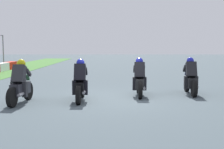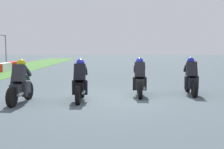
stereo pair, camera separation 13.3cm
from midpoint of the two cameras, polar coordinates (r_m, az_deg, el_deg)
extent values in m
plane|color=#455259|center=(10.96, 0.19, -4.70)|extent=(120.00, 120.00, 0.00)
cube|color=white|center=(24.39, -20.43, 1.37)|extent=(1.94, 0.60, 0.64)
cube|color=red|center=(26.24, -18.87, 1.69)|extent=(1.94, 0.60, 0.64)
cylinder|color=slate|center=(28.24, -20.07, 4.29)|extent=(0.10, 0.10, 2.98)
cylinder|color=black|center=(12.90, 14.94, -1.89)|extent=(0.65, 0.17, 0.64)
cylinder|color=black|center=(11.55, 16.28, -2.78)|extent=(0.65, 0.17, 0.64)
cube|color=black|center=(12.20, 15.59, -1.48)|extent=(1.12, 0.38, 0.40)
ellipsoid|color=black|center=(12.27, 15.54, -0.03)|extent=(0.50, 0.33, 0.24)
cube|color=red|center=(11.70, 16.10, -1.68)|extent=(0.07, 0.16, 0.08)
cylinder|color=#A5A5AD|center=(11.91, 16.67, -2.30)|extent=(0.42, 0.12, 0.10)
cube|color=black|center=(12.05, 15.75, 0.92)|extent=(0.51, 0.43, 0.66)
sphere|color=#1B23AD|center=(12.25, 15.58, 2.59)|extent=(0.32, 0.32, 0.30)
cube|color=#515384|center=(12.65, 15.18, 0.33)|extent=(0.17, 0.27, 0.23)
cube|color=black|center=(12.05, 14.78, -1.54)|extent=(0.19, 0.15, 0.52)
cube|color=black|center=(12.13, 16.63, -1.54)|extent=(0.19, 0.15, 0.52)
cube|color=black|center=(12.39, 14.58, 1.16)|extent=(0.39, 0.12, 0.31)
cube|color=black|center=(12.46, 16.21, 1.15)|extent=(0.39, 0.12, 0.31)
cylinder|color=black|center=(12.21, 5.62, -2.14)|extent=(0.65, 0.17, 0.64)
cylinder|color=black|center=(10.83, 5.94, -3.13)|extent=(0.65, 0.17, 0.64)
cube|color=#282829|center=(11.49, 5.78, -1.72)|extent=(1.11, 0.36, 0.40)
ellipsoid|color=#282829|center=(11.56, 5.77, -0.18)|extent=(0.49, 0.32, 0.24)
cube|color=red|center=(10.99, 5.91, -1.95)|extent=(0.07, 0.16, 0.08)
cylinder|color=#A5A5AD|center=(11.17, 6.68, -2.61)|extent=(0.42, 0.12, 0.10)
cube|color=black|center=(11.34, 5.83, 0.82)|extent=(0.50, 0.42, 0.66)
sphere|color=#1B23AD|center=(11.54, 5.80, 2.60)|extent=(0.31, 0.31, 0.30)
cube|color=slate|center=(11.95, 5.69, 0.20)|extent=(0.17, 0.27, 0.23)
cube|color=black|center=(11.37, 4.80, -1.79)|extent=(0.19, 0.15, 0.52)
cube|color=black|center=(11.39, 6.81, -1.80)|extent=(0.19, 0.15, 0.52)
cube|color=black|center=(11.71, 4.86, 1.08)|extent=(0.39, 0.12, 0.31)
cube|color=black|center=(11.73, 6.62, 1.07)|extent=(0.39, 0.12, 0.31)
cylinder|color=black|center=(11.17, -5.54, -2.86)|extent=(0.64, 0.15, 0.64)
cylinder|color=black|center=(9.80, -6.33, -4.06)|extent=(0.64, 0.15, 0.64)
cube|color=black|center=(10.46, -5.92, -2.44)|extent=(1.10, 0.33, 0.40)
ellipsoid|color=black|center=(10.52, -5.88, -0.75)|extent=(0.48, 0.31, 0.24)
cube|color=red|center=(9.95, -6.22, -2.74)|extent=(0.06, 0.16, 0.08)
cylinder|color=#A5A5AD|center=(10.12, -5.21, -3.45)|extent=(0.42, 0.11, 0.10)
cube|color=black|center=(10.30, -6.01, 0.34)|extent=(0.49, 0.41, 0.66)
sphere|color=#1B23AD|center=(10.49, -5.90, 2.30)|extent=(0.30, 0.30, 0.30)
cube|color=slate|center=(10.91, -5.67, -0.31)|extent=(0.16, 0.26, 0.23)
cube|color=black|center=(10.36, -7.09, -2.53)|extent=(0.18, 0.14, 0.52)
cube|color=black|center=(10.32, -4.88, -2.54)|extent=(0.18, 0.14, 0.52)
cube|color=black|center=(10.69, -6.75, 0.64)|extent=(0.39, 0.10, 0.31)
cube|color=black|center=(10.66, -4.83, 0.64)|extent=(0.39, 0.10, 0.31)
cylinder|color=black|center=(11.11, -15.83, -3.09)|extent=(0.65, 0.19, 0.64)
cylinder|color=black|center=(9.84, -18.78, -4.28)|extent=(0.65, 0.19, 0.64)
cube|color=#26262D|center=(10.44, -17.24, -2.68)|extent=(1.12, 0.41, 0.40)
ellipsoid|color=#26262D|center=(10.50, -17.08, -0.98)|extent=(0.50, 0.34, 0.24)
cube|color=red|center=(9.98, -18.37, -2.97)|extent=(0.07, 0.16, 0.08)
cylinder|color=#A5A5AD|center=(10.08, -17.14, -3.71)|extent=(0.43, 0.13, 0.10)
cube|color=#26262B|center=(10.29, -17.54, 0.11)|extent=(0.52, 0.44, 0.66)
sphere|color=gold|center=(10.47, -17.12, 2.08)|extent=(0.32, 0.32, 0.30)
cube|color=#427C52|center=(10.86, -16.28, -0.53)|extent=(0.18, 0.27, 0.23)
cube|color=#26262B|center=(10.41, -18.51, -2.74)|extent=(0.19, 0.15, 0.52)
cube|color=#26262B|center=(10.26, -16.47, -2.80)|extent=(0.19, 0.15, 0.52)
cube|color=#26262B|center=(10.71, -17.64, 0.42)|extent=(0.39, 0.13, 0.31)
cube|color=#26262B|center=(10.57, -15.84, 0.41)|extent=(0.39, 0.13, 0.31)
camera|label=1|loc=(0.07, -89.65, 0.03)|focal=46.36mm
camera|label=2|loc=(0.07, 90.35, -0.03)|focal=46.36mm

